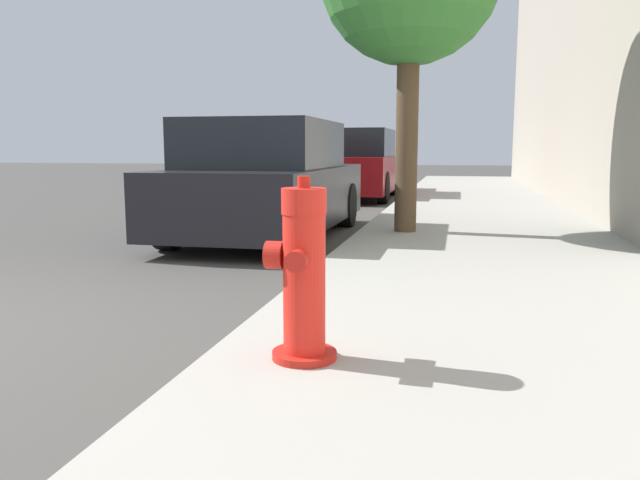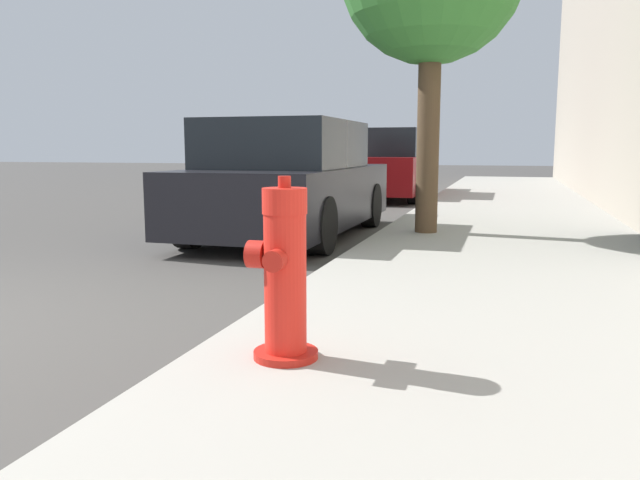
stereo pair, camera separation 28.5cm
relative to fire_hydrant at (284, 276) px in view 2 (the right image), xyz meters
name	(u,v)px [view 2 (the right image)]	position (x,y,z in m)	size (l,w,h in m)	color
sidewalk_slab	(503,397)	(0.98, -0.03, -0.45)	(2.90, 40.00, 0.13)	#99968E
fire_hydrant	(284,276)	(0.00, 0.00, 0.00)	(0.33, 0.33, 0.84)	red
parked_car_near	(289,182)	(-1.62, 4.65, 0.16)	(1.72, 3.92, 1.42)	black
parked_car_mid	(387,166)	(-1.56, 10.88, 0.20)	(1.72, 3.86, 1.51)	maroon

